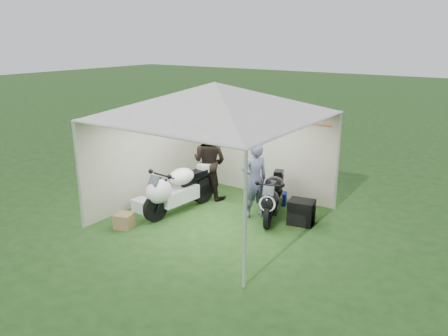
{
  "coord_description": "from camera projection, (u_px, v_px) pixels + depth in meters",
  "views": [
    {
      "loc": [
        5.25,
        -7.31,
        3.9
      ],
      "look_at": [
        -0.0,
        0.35,
        1.08
      ],
      "focal_mm": 35.0,
      "sensor_mm": 36.0,
      "label": 1
    }
  ],
  "objects": [
    {
      "name": "person_blue_jacket",
      "position": [
        254.0,
        180.0,
        9.59
      ],
      "size": [
        0.69,
        0.75,
        1.72
      ],
      "primitive_type": "imported",
      "rotation": [
        0.0,
        0.0,
        -2.15
      ],
      "color": "slate",
      "rests_on": "ground"
    },
    {
      "name": "equipment_box",
      "position": [
        301.0,
        212.0,
        9.38
      ],
      "size": [
        0.6,
        0.52,
        0.53
      ],
      "primitive_type": "cube",
      "rotation": [
        0.0,
        0.0,
        0.19
      ],
      "color": "black",
      "rests_on": "ground"
    },
    {
      "name": "ground",
      "position": [
        215.0,
        218.0,
        9.74
      ],
      "size": [
        80.0,
        80.0,
        0.0
      ],
      "primitive_type": "plane",
      "color": "#1D3E15",
      "rests_on": "ground"
    },
    {
      "name": "crate_1",
      "position": [
        124.0,
        221.0,
        9.21
      ],
      "size": [
        0.44,
        0.44,
        0.32
      ],
      "primitive_type": "cube",
      "rotation": [
        0.0,
        0.0,
        0.28
      ],
      "color": "olive",
      "rests_on": "ground"
    },
    {
      "name": "paddock_stand",
      "position": [
        278.0,
        198.0,
        10.51
      ],
      "size": [
        0.46,
        0.37,
        0.3
      ],
      "primitive_type": "cube",
      "rotation": [
        0.0,
        0.0,
        0.33
      ],
      "color": "#181BC0",
      "rests_on": "ground"
    },
    {
      "name": "motorcycle_white",
      "position": [
        177.0,
        188.0,
        9.87
      ],
      "size": [
        0.61,
        2.14,
        1.05
      ],
      "rotation": [
        0.0,
        0.0,
        -0.1
      ],
      "color": "black",
      "rests_on": "ground"
    },
    {
      "name": "motorcycle_black",
      "position": [
        273.0,
        196.0,
        9.6
      ],
      "size": [
        0.87,
        1.85,
        0.94
      ],
      "rotation": [
        0.0,
        0.0,
        0.33
      ],
      "color": "black",
      "rests_on": "ground"
    },
    {
      "name": "person_dark_jacket",
      "position": [
        209.0,
        162.0,
        10.75
      ],
      "size": [
        0.95,
        0.77,
        1.85
      ],
      "primitive_type": "imported",
      "rotation": [
        0.0,
        0.0,
        3.22
      ],
      "color": "black",
      "rests_on": "ground"
    },
    {
      "name": "crate_0",
      "position": [
        142.0,
        205.0,
        10.09
      ],
      "size": [
        0.45,
        0.37,
        0.28
      ],
      "primitive_type": "cube",
      "rotation": [
        0.0,
        0.0,
        -0.1
      ],
      "color": "silver",
      "rests_on": "ground"
    },
    {
      "name": "canopy_tent",
      "position": [
        215.0,
        103.0,
        9.01
      ],
      "size": [
        5.66,
        5.66,
        3.0
      ],
      "color": "silver",
      "rests_on": "ground"
    }
  ]
}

